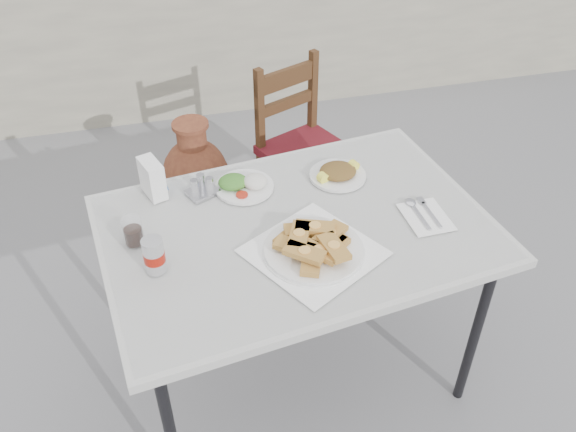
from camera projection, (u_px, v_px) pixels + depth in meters
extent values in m
plane|color=slate|center=(326.00, 365.00, 2.74)|extent=(80.00, 80.00, 0.00)
cylinder|color=black|center=(475.00, 334.00, 2.37)|extent=(0.04, 0.04, 0.79)
cylinder|color=black|center=(130.00, 287.00, 2.57)|extent=(0.04, 0.04, 0.79)
cylinder|color=black|center=(382.00, 220.00, 2.91)|extent=(0.04, 0.04, 0.79)
cube|color=white|center=(297.00, 230.00, 2.20)|extent=(1.49, 1.11, 0.03)
cube|color=white|center=(297.00, 226.00, 2.19)|extent=(1.44, 1.06, 0.01)
cube|color=white|center=(313.00, 252.00, 2.08)|extent=(0.53, 0.53, 0.00)
cylinder|color=white|center=(314.00, 250.00, 2.07)|extent=(0.34, 0.34, 0.02)
cylinder|color=white|center=(314.00, 251.00, 2.07)|extent=(0.35, 0.35, 0.01)
cylinder|color=white|center=(244.00, 187.00, 2.36)|extent=(0.23, 0.23, 0.01)
ellipsoid|color=silver|center=(255.00, 181.00, 2.35)|extent=(0.09, 0.09, 0.05)
ellipsoid|color=#306F1F|center=(233.00, 182.00, 2.35)|extent=(0.11, 0.10, 0.05)
cylinder|color=#AE2212|center=(242.00, 195.00, 2.30)|extent=(0.05, 0.05, 0.01)
cylinder|color=white|center=(338.00, 175.00, 2.42)|extent=(0.23, 0.23, 0.01)
ellipsoid|color=#1F6A1A|center=(338.00, 171.00, 2.41)|extent=(0.15, 0.14, 0.04)
cylinder|color=#FEF745|center=(323.00, 178.00, 2.37)|extent=(0.05, 0.04, 0.04)
cylinder|color=#FEF745|center=(353.00, 165.00, 2.44)|extent=(0.05, 0.04, 0.04)
cylinder|color=silver|center=(154.00, 255.00, 1.97)|extent=(0.07, 0.07, 0.13)
cylinder|color=#AE190C|center=(154.00, 256.00, 1.97)|extent=(0.07, 0.07, 0.04)
cylinder|color=silver|center=(151.00, 241.00, 1.93)|extent=(0.06, 0.06, 0.00)
cylinder|color=white|center=(133.00, 231.00, 2.09)|extent=(0.07, 0.07, 0.10)
cylinder|color=black|center=(134.00, 236.00, 2.10)|extent=(0.06, 0.06, 0.06)
cube|color=white|center=(152.00, 178.00, 2.29)|extent=(0.10, 0.14, 0.15)
cube|color=#1851B5|center=(162.00, 178.00, 2.31)|extent=(0.04, 0.06, 0.08)
cube|color=silver|center=(203.00, 192.00, 2.33)|extent=(0.14, 0.13, 0.01)
cylinder|color=white|center=(195.00, 188.00, 2.29)|extent=(0.03, 0.03, 0.07)
cylinder|color=white|center=(210.00, 185.00, 2.30)|extent=(0.03, 0.03, 0.07)
cylinder|color=silver|center=(201.00, 181.00, 2.33)|extent=(0.03, 0.03, 0.06)
cube|color=white|center=(426.00, 217.00, 2.22)|extent=(0.16, 0.20, 0.00)
cube|color=silver|center=(421.00, 217.00, 2.22)|extent=(0.02, 0.15, 0.00)
ellipsoid|color=silver|center=(411.00, 202.00, 2.28)|extent=(0.04, 0.05, 0.01)
cube|color=silver|center=(432.00, 214.00, 2.22)|extent=(0.01, 0.15, 0.00)
cube|color=silver|center=(421.00, 200.00, 2.29)|extent=(0.03, 0.04, 0.00)
cube|color=#34190E|center=(301.00, 218.00, 3.20)|extent=(0.05, 0.05, 0.44)
cube|color=#34190E|center=(351.00, 194.00, 3.37)|extent=(0.05, 0.05, 0.44)
cube|color=#34190E|center=(262.00, 187.00, 3.42)|extent=(0.05, 0.05, 0.44)
cube|color=#34190E|center=(311.00, 165.00, 3.59)|extent=(0.05, 0.05, 0.44)
cube|color=maroon|center=(307.00, 153.00, 3.24)|extent=(0.54, 0.54, 0.05)
cube|color=#34190E|center=(260.00, 113.00, 3.12)|extent=(0.05, 0.05, 0.49)
cube|color=#34190E|center=(313.00, 94.00, 3.29)|extent=(0.05, 0.05, 0.49)
cube|color=#34190E|center=(287.00, 78.00, 3.12)|extent=(0.37, 0.18, 0.10)
cube|color=#34190E|center=(287.00, 103.00, 3.21)|extent=(0.37, 0.18, 0.06)
cylinder|color=brown|center=(201.00, 216.00, 3.51)|extent=(0.28, 0.28, 0.07)
ellipsoid|color=brown|center=(196.00, 177.00, 3.34)|extent=(0.37, 0.37, 0.46)
cylinder|color=beige|center=(196.00, 177.00, 3.34)|extent=(0.37, 0.37, 0.05)
cylinder|color=brown|center=(192.00, 138.00, 3.18)|extent=(0.16, 0.16, 0.14)
cylinder|color=brown|center=(190.00, 125.00, 3.14)|extent=(0.19, 0.19, 0.02)
cube|color=#A8A28C|center=(224.00, 27.00, 4.25)|extent=(6.00, 0.25, 1.20)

